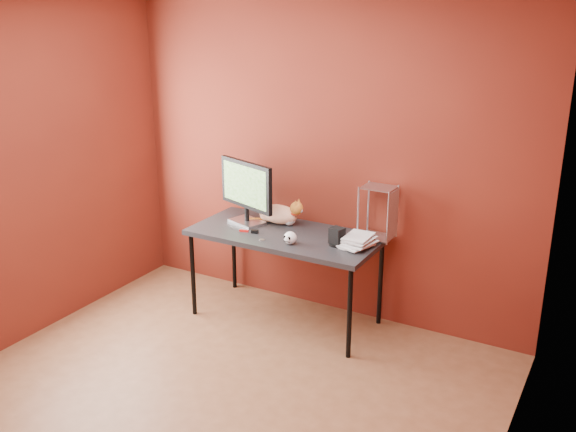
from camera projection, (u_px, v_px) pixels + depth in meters
The scene contains 11 objects.
room at pixel (189, 195), 3.62m from camera, with size 3.52×3.52×2.61m.
desk at pixel (285, 239), 5.06m from camera, with size 1.50×0.70×0.75m.
monitor at pixel (246, 189), 5.17m from camera, with size 0.58×0.27×0.52m.
cat at pixel (279, 214), 5.23m from camera, with size 0.49×0.18×0.23m.
skull_mug at pixel (290, 238), 4.80m from camera, with size 0.10×0.10×0.10m.
speaker at pixel (337, 237), 4.77m from camera, with size 0.12×0.12×0.14m.
book_stack at pixel (351, 181), 4.66m from camera, with size 0.25×0.29×0.99m.
wire_rack at pixel (378, 212), 4.87m from camera, with size 0.25×0.21×0.42m.
pocket_knife at pixel (244, 231), 5.07m from camera, with size 0.07×0.02×0.01m, color #B20F0D.
black_gadget at pixel (255, 232), 5.03m from camera, with size 0.05×0.03×0.03m, color black.
washer at pixel (262, 240), 4.89m from camera, with size 0.04×0.04×0.00m, color #A8A8AD.
Camera 1 is at (2.18, -2.75, 2.50)m, focal length 40.00 mm.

